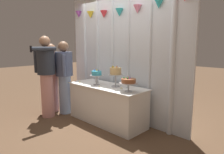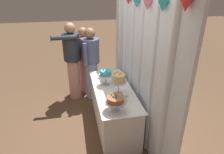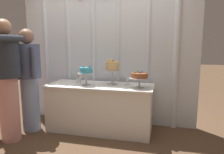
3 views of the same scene
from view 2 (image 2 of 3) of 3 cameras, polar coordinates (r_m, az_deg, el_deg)
name	(u,v)px [view 2 (image 2 of 3)]	position (r m, az deg, el deg)	size (l,w,h in m)	color
ground_plane	(108,124)	(3.86, -1.20, -13.48)	(24.00, 24.00, 0.00)	brown
draped_curtain	(137,55)	(3.29, 7.43, 6.42)	(3.08, 0.16, 2.62)	silver
cake_table	(113,107)	(3.65, 0.31, -8.67)	(1.69, 0.66, 0.75)	white
cake_display_leftmost	(106,74)	(3.51, -1.82, 0.94)	(0.26, 0.26, 0.32)	#B2B2B7
cake_display_center	(118,79)	(3.16, 1.90, -0.63)	(0.28, 0.28, 0.41)	#B2B2B7
cake_display_rightmost	(115,100)	(2.81, 0.92, -6.69)	(0.31, 0.31, 0.27)	#B2B2B7
wine_glass	(126,96)	(3.07, 4.19, -5.65)	(0.07, 0.07, 0.13)	silver
flower_vase	(114,76)	(3.78, 0.51, 0.43)	(0.12, 0.09, 0.17)	silver
tealight_far_left	(98,75)	(3.98, -4.17, 0.65)	(0.04, 0.04, 0.03)	beige
tealight_near_left	(102,90)	(3.41, -2.97, -3.75)	(0.05, 0.05, 0.03)	beige
tealight_near_right	(117,101)	(3.09, 1.41, -7.04)	(0.05, 0.05, 0.03)	beige
guest_man_dark_suit	(91,62)	(4.34, -6.08, 4.40)	(0.52, 0.52, 1.62)	#93ADD6
guest_man_pink_jacket	(84,58)	(4.65, -8.03, 5.38)	(0.49, 0.48, 1.57)	#D6938E
guest_girl_blue_dress	(72,59)	(4.36, -11.47, 5.12)	(0.51, 0.64, 1.73)	#D6938E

